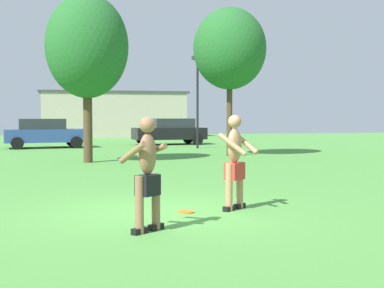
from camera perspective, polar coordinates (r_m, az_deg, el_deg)
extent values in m
plane|color=#4C8E3D|center=(9.65, -3.42, -7.31)|extent=(80.00, 80.00, 0.00)
cube|color=black|center=(10.09, 5.11, -6.59)|extent=(0.27, 0.25, 0.09)
cylinder|color=tan|center=(10.04, 5.12, -4.39)|extent=(0.13, 0.13, 0.87)
cube|color=black|center=(9.79, 3.97, -6.89)|extent=(0.27, 0.25, 0.09)
cylinder|color=tan|center=(9.73, 3.98, -4.62)|extent=(0.13, 0.13, 0.87)
cube|color=red|center=(9.85, 4.56, -2.90)|extent=(0.43, 0.42, 0.31)
ellipsoid|color=tan|center=(9.81, 4.58, -0.15)|extent=(0.41, 0.39, 0.63)
cylinder|color=tan|center=(9.96, 5.79, 0.07)|extent=(0.36, 0.52, 0.40)
cylinder|color=tan|center=(9.56, 4.33, -0.05)|extent=(0.48, 0.41, 0.41)
sphere|color=tan|center=(9.80, 4.59, 2.43)|extent=(0.24, 0.24, 0.24)
cube|color=black|center=(7.95, -5.63, -9.22)|extent=(0.27, 0.25, 0.09)
cylinder|color=#936647|center=(7.88, -5.64, -6.50)|extent=(0.13, 0.13, 0.85)
cube|color=black|center=(8.21, -3.87, -8.81)|extent=(0.27, 0.25, 0.09)
cylinder|color=#936647|center=(8.14, -3.88, -6.18)|extent=(0.13, 0.13, 0.85)
cube|color=black|center=(7.97, -4.75, -4.40)|extent=(0.41, 0.39, 0.31)
ellipsoid|color=#936647|center=(7.92, -4.77, -1.08)|extent=(0.38, 0.37, 0.62)
cylinder|color=#936647|center=(7.83, -6.36, -0.91)|extent=(0.38, 0.52, 0.36)
cylinder|color=#936647|center=(8.15, -4.28, -0.75)|extent=(0.42, 0.53, 0.27)
sphere|color=#936647|center=(7.90, -4.78, 2.05)|extent=(0.24, 0.24, 0.24)
cylinder|color=orange|center=(9.61, -0.63, -7.27)|extent=(0.29, 0.29, 0.03)
cube|color=black|center=(32.28, -2.45, 1.13)|extent=(4.45, 2.18, 0.70)
cube|color=#282D33|center=(32.33, -2.12, 2.25)|extent=(2.54, 1.80, 0.56)
cylinder|color=black|center=(31.03, -4.65, 0.40)|extent=(0.66, 0.28, 0.64)
cylinder|color=black|center=(32.78, -5.42, 0.53)|extent=(0.66, 0.28, 0.64)
cylinder|color=black|center=(31.90, 0.60, 0.48)|extent=(0.66, 0.28, 0.64)
cylinder|color=black|center=(33.61, -0.42, 0.61)|extent=(0.66, 0.28, 0.64)
cube|color=#2D478C|center=(29.91, -15.35, 0.87)|extent=(4.48, 2.29, 0.70)
cube|color=#282D33|center=(29.88, -15.75, 2.07)|extent=(2.58, 1.86, 0.56)
cylinder|color=black|center=(30.99, -12.71, 0.33)|extent=(0.66, 0.29, 0.64)
cylinder|color=black|center=(29.20, -12.24, 0.18)|extent=(0.66, 0.29, 0.64)
cylinder|color=black|center=(30.73, -18.28, 0.23)|extent=(0.66, 0.29, 0.64)
cylinder|color=black|center=(28.93, -18.15, 0.07)|extent=(0.66, 0.29, 0.64)
cylinder|color=black|center=(28.45, 0.59, 4.21)|extent=(0.12, 0.12, 4.65)
cube|color=#333338|center=(28.61, 0.59, 9.17)|extent=(0.60, 0.24, 0.20)
cube|color=#B2A893|center=(45.07, -8.35, 3.06)|extent=(11.55, 4.40, 3.59)
cube|color=#3F3F44|center=(45.11, -8.37, 5.45)|extent=(12.01, 4.58, 0.16)
cylinder|color=#4C3823|center=(23.06, 4.02, 2.92)|extent=(0.25, 0.25, 3.39)
ellipsoid|color=#236028|center=(23.24, 4.05, 10.13)|extent=(3.12, 3.12, 3.49)
cylinder|color=#4C3823|center=(20.17, -11.06, 2.25)|extent=(0.33, 0.33, 2.96)
ellipsoid|color=#236028|center=(20.33, -11.15, 10.21)|extent=(3.04, 3.04, 3.82)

